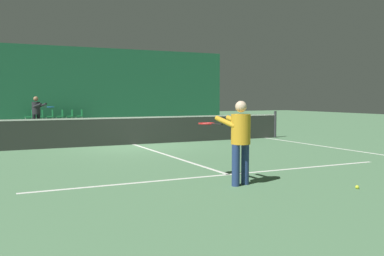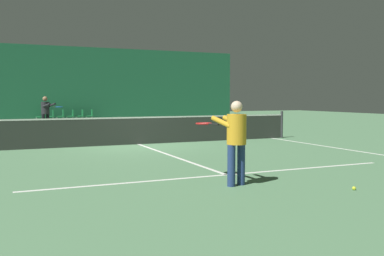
% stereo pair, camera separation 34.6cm
% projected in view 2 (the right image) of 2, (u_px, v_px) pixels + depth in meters
% --- Properties ---
extents(ground_plane, '(60.00, 60.00, 0.00)m').
position_uv_depth(ground_plane, '(139.00, 144.00, 14.78)').
color(ground_plane, '#56845B').
extents(backdrop_curtain, '(23.00, 0.12, 4.92)m').
position_uv_depth(backdrop_curtain, '(74.00, 85.00, 27.86)').
color(backdrop_curtain, '#1E5B3D').
rests_on(backdrop_curtain, ground).
extents(court_line_baseline_far, '(11.00, 0.10, 0.00)m').
position_uv_depth(court_line_baseline_far, '(82.00, 124.00, 25.65)').
color(court_line_baseline_far, white).
rests_on(court_line_baseline_far, ground).
extents(court_line_service_far, '(8.25, 0.10, 0.00)m').
position_uv_depth(court_line_service_far, '(101.00, 131.00, 20.62)').
color(court_line_service_far, white).
rests_on(court_line_service_far, ground).
extents(court_line_service_near, '(8.25, 0.10, 0.00)m').
position_uv_depth(court_line_service_near, '(226.00, 175.00, 8.93)').
color(court_line_service_near, white).
rests_on(court_line_service_near, ground).
extents(court_line_sideline_right, '(0.10, 23.80, 0.00)m').
position_uv_depth(court_line_sideline_right, '(272.00, 138.00, 16.98)').
color(court_line_sideline_right, white).
rests_on(court_line_sideline_right, ground).
extents(court_line_centre, '(0.10, 12.80, 0.00)m').
position_uv_depth(court_line_centre, '(139.00, 144.00, 14.78)').
color(court_line_centre, white).
rests_on(court_line_centre, ground).
extents(tennis_net, '(12.00, 0.10, 1.07)m').
position_uv_depth(tennis_net, '(138.00, 130.00, 14.74)').
color(tennis_net, '#2D332D').
rests_on(tennis_net, ground).
extents(player_near, '(0.63, 1.34, 1.55)m').
position_uv_depth(player_near, '(235.00, 136.00, 7.82)').
color(player_near, navy).
rests_on(player_near, ground).
extents(player_far, '(1.05, 1.32, 1.67)m').
position_uv_depth(player_far, '(46.00, 111.00, 20.58)').
color(player_far, black).
rests_on(player_far, ground).
extents(courtside_chair_0, '(0.44, 0.44, 0.84)m').
position_uv_depth(courtside_chair_0, '(41.00, 116.00, 26.63)').
color(courtside_chair_0, '#99999E').
rests_on(courtside_chair_0, ground).
extents(courtside_chair_1, '(0.44, 0.44, 0.84)m').
position_uv_depth(courtside_chair_1, '(51.00, 115.00, 26.88)').
color(courtside_chair_1, '#99999E').
rests_on(courtside_chair_1, ground).
extents(courtside_chair_2, '(0.44, 0.44, 0.84)m').
position_uv_depth(courtside_chair_2, '(61.00, 115.00, 27.12)').
color(courtside_chair_2, '#99999E').
rests_on(courtside_chair_2, ground).
extents(courtside_chair_3, '(0.44, 0.44, 0.84)m').
position_uv_depth(courtside_chair_3, '(71.00, 115.00, 27.36)').
color(courtside_chair_3, '#99999E').
rests_on(courtside_chair_3, ground).
extents(courtside_chair_4, '(0.44, 0.44, 0.84)m').
position_uv_depth(courtside_chair_4, '(81.00, 115.00, 27.61)').
color(courtside_chair_4, '#99999E').
rests_on(courtside_chair_4, ground).
extents(courtside_chair_5, '(0.44, 0.44, 0.84)m').
position_uv_depth(courtside_chair_5, '(90.00, 115.00, 27.85)').
color(courtside_chair_5, '#99999E').
rests_on(courtside_chair_5, ground).
extents(tennis_ball, '(0.07, 0.07, 0.07)m').
position_uv_depth(tennis_ball, '(354.00, 188.00, 7.45)').
color(tennis_ball, '#D1DB33').
rests_on(tennis_ball, ground).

